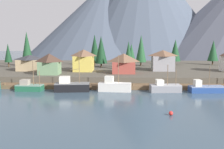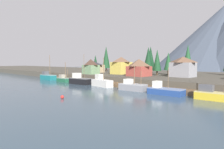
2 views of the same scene
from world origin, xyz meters
name	(u,v)px [view 2 (image 2 of 2)]	position (x,y,z in m)	size (l,w,h in m)	color
ground_plane	(146,83)	(0.00, 20.00, -0.50)	(400.00, 400.00, 1.00)	#384C5B
dock	(112,84)	(0.00, 1.99, 0.50)	(80.00, 4.00, 1.60)	brown
shoreline_bank	(164,77)	(0.00, 32.00, 1.25)	(400.00, 56.00, 2.50)	#4C473D
fishing_boat_teal	(48,77)	(-33.22, -1.62, 1.24)	(8.23, 2.95, 10.03)	#196B70
fishing_boat_green	(64,79)	(-21.14, -1.72, 0.97)	(6.39, 3.17, 7.20)	#1E5B3D
fishing_boat_black	(80,80)	(-10.76, -2.13, 1.26)	(8.46, 3.90, 9.85)	black
fishing_boat_white	(102,82)	(-0.56, -1.74, 1.27)	(7.91, 3.26, 8.62)	silver
fishing_boat_grey	(132,86)	(11.42, -1.93, 1.04)	(7.35, 3.53, 6.42)	gray
fishing_boat_blue	(165,91)	(20.97, -1.97, 0.90)	(8.13, 3.60, 6.18)	navy
fishing_boat_yellow	(216,95)	(31.83, -1.60, 1.04)	(8.32, 2.92, 9.42)	gold
house_green	(91,66)	(-19.11, 9.35, 5.52)	(5.97, 4.75, 5.90)	#6B8E66
house_red	(139,67)	(1.80, 13.17, 5.46)	(6.88, 6.42, 5.78)	#9E4238
house_grey	(183,67)	(14.23, 19.86, 5.82)	(7.05, 6.08, 6.50)	gray
house_tan	(94,67)	(-27.94, 18.73, 5.03)	(7.68, 6.26, 4.96)	tan
house_yellow	(121,65)	(-10.67, 17.92, 5.94)	(6.08, 7.30, 6.74)	gold
conifer_near_right	(106,57)	(-33.36, 31.18, 9.63)	(4.05, 4.05, 12.68)	#4C3823
conifer_mid_left	(95,61)	(-39.64, 29.34, 7.51)	(2.74, 2.74, 8.37)	#4C3823
conifer_mid_right	(168,61)	(4.57, 27.42, 7.51)	(3.18, 3.18, 8.34)	#4C3823
conifer_back_left	(157,60)	(3.45, 21.64, 7.93)	(3.09, 3.09, 9.32)	#4C3823
conifer_back_right	(151,57)	(-9.01, 35.47, 9.27)	(3.97, 3.97, 11.71)	#4C3823
conifer_centre	(188,58)	(8.44, 35.30, 8.97)	(4.00, 4.00, 11.56)	#4C3823
conifer_far_left	(148,58)	(-6.11, 29.71, 8.70)	(4.34, 4.34, 11.05)	#4C3823
channel_buoy	(62,97)	(9.29, -21.33, 0.35)	(0.70, 0.70, 0.70)	red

